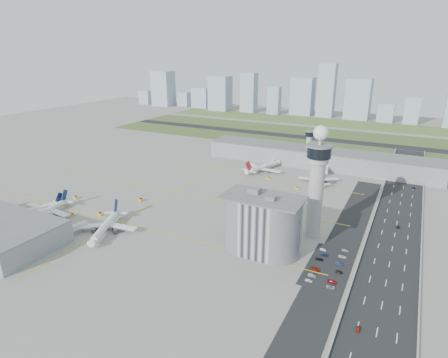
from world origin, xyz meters
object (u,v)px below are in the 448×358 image
at_px(car_lot_10, 342,257).
at_px(tug_5, 297,188).
at_px(car_lot_1, 312,275).
at_px(car_lot_9, 339,264).
at_px(airplane_near_a, 36,206).
at_px(car_lot_8, 339,272).
at_px(car_lot_4, 324,255).
at_px(car_hw_2, 414,188).
at_px(jet_bridge_near_1, 30,223).
at_px(car_hw_1, 398,227).
at_px(control_tower, 317,178).
at_px(admin_building, 262,224).
at_px(airplane_far_b, 319,175).
at_px(car_lot_3, 319,259).
at_px(car_lot_2, 315,269).
at_px(car_lot_6, 331,287).
at_px(car_lot_11, 345,250).
at_px(airplane_far_a, 264,164).
at_px(tug_3, 141,200).
at_px(airplane_near_c, 105,222).
at_px(tug_4, 269,178).
at_px(car_hw_0, 358,329).
at_px(secondary_tower, 309,145).
at_px(car_hw_4, 400,166).
at_px(jet_bridge_far_0, 273,162).
at_px(car_lot_0, 309,280).
at_px(tug_1, 100,214).
at_px(jet_bridge_near_2, 65,233).
at_px(car_lot_5, 323,250).
at_px(airplane_near_b, 45,208).
at_px(car_lot_7, 332,282).

bearing_deg(car_lot_10, tug_5, 35.40).
height_order(car_lot_1, car_lot_9, car_lot_1).
distance_m(airplane_near_a, car_lot_8, 193.53).
distance_m(car_lot_4, car_hw_2, 139.19).
distance_m(jet_bridge_near_1, car_hw_1, 223.77).
relative_size(control_tower, car_hw_2, 16.29).
bearing_deg(car_lot_10, car_lot_4, 112.64).
height_order(admin_building, airplane_near_a, admin_building).
xyz_separation_m(airplane_far_b, car_lot_10, (41.01, -114.92, -4.91)).
xyz_separation_m(airplane_far_b, car_lot_3, (30.88, -122.91, -4.94)).
height_order(car_lot_2, car_lot_6, car_lot_2).
bearing_deg(tug_5, jet_bridge_near_1, 116.30).
height_order(car_lot_11, car_hw_1, car_hw_1).
relative_size(airplane_far_a, tug_3, 12.84).
distance_m(airplane_near_c, tug_4, 145.34).
xyz_separation_m(car_lot_2, car_lot_8, (10.79, 3.08, -0.05)).
height_order(jet_bridge_near_1, car_lot_11, jet_bridge_near_1).
bearing_deg(car_hw_0, car_lot_10, 105.62).
bearing_deg(tug_3, secondary_tower, 172.79).
xyz_separation_m(tug_5, car_hw_4, (67.63, 100.55, -0.15)).
distance_m(jet_bridge_far_0, tug_5, 66.24).
height_order(car_lot_0, car_lot_2, car_lot_2).
height_order(jet_bridge_near_1, tug_1, jet_bridge_near_1).
relative_size(admin_building, car_lot_11, 10.69).
bearing_deg(airplane_near_c, control_tower, 92.22).
bearing_deg(tug_1, jet_bridge_near_2, 6.71).
bearing_deg(admin_building, car_lot_6, -23.28).
distance_m(airplane_far_b, car_hw_0, 176.63).
height_order(airplane_far_b, car_hw_2, airplane_far_b).
xyz_separation_m(airplane_near_a, car_lot_0, (181.46, 5.73, -4.35)).
bearing_deg(car_lot_5, car_lot_2, -178.07).
xyz_separation_m(control_tower, airplane_far_b, (-20.33, 96.96, -29.55)).
bearing_deg(car_lot_10, car_lot_0, 166.78).
bearing_deg(car_lot_6, tug_5, 13.97).
distance_m(airplane_near_b, car_hw_0, 197.61).
distance_m(airplane_near_c, jet_bridge_near_2, 22.43).
xyz_separation_m(car_lot_3, car_hw_1, (33.46, 59.24, 0.05)).
distance_m(car_lot_4, car_hw_4, 193.75).
relative_size(secondary_tower, car_lot_2, 6.79).
xyz_separation_m(tug_5, car_lot_10, (51.17, -88.83, -0.21)).
xyz_separation_m(car_lot_0, car_lot_4, (1.05, 26.36, 0.06)).
height_order(control_tower, car_lot_9, control_tower).
distance_m(tug_3, car_hw_0, 171.99).
relative_size(car_lot_7, car_lot_8, 1.19).
height_order(airplane_near_a, airplane_far_b, airplane_far_b).
distance_m(car_lot_10, car_hw_1, 56.32).
relative_size(control_tower, airplane_far_a, 1.41).
height_order(tug_4, car_lot_1, tug_4).
bearing_deg(airplane_near_b, car_hw_0, 75.90).
bearing_deg(car_lot_2, car_lot_5, 10.83).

